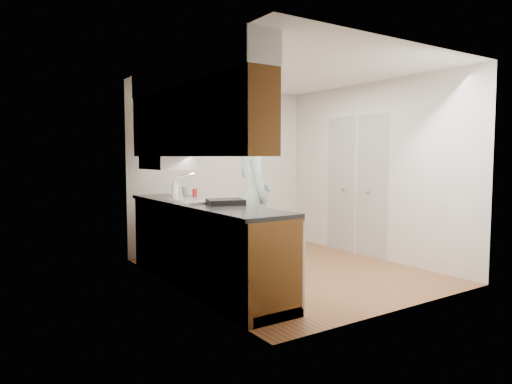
# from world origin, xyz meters

# --- Properties ---
(floor) EXTENTS (3.50, 3.50, 0.00)m
(floor) POSITION_xyz_m (0.00, 0.00, 0.00)
(floor) COLOR #A2653D
(floor) RESTS_ON ground
(ceiling) EXTENTS (3.50, 3.50, 0.00)m
(ceiling) POSITION_xyz_m (0.00, 0.00, 2.50)
(ceiling) COLOR white
(ceiling) RESTS_ON wall_left
(wall_left) EXTENTS (0.02, 3.50, 2.50)m
(wall_left) POSITION_xyz_m (-1.50, 0.00, 1.25)
(wall_left) COLOR silver
(wall_left) RESTS_ON floor
(wall_right) EXTENTS (0.02, 3.50, 2.50)m
(wall_right) POSITION_xyz_m (1.50, 0.00, 1.25)
(wall_right) COLOR silver
(wall_right) RESTS_ON floor
(wall_back) EXTENTS (3.00, 0.02, 2.50)m
(wall_back) POSITION_xyz_m (0.00, 1.75, 1.25)
(wall_back) COLOR silver
(wall_back) RESTS_ON floor
(counter) EXTENTS (0.64, 2.80, 1.30)m
(counter) POSITION_xyz_m (-1.20, -0.00, 0.49)
(counter) COLOR brown
(counter) RESTS_ON floor
(upper_cabinets) EXTENTS (0.47, 2.80, 1.21)m
(upper_cabinets) POSITION_xyz_m (-1.33, 0.05, 1.95)
(upper_cabinets) COLOR brown
(upper_cabinets) RESTS_ON wall_left
(closet_door) EXTENTS (0.02, 1.22, 2.05)m
(closet_door) POSITION_xyz_m (1.49, 0.30, 1.02)
(closet_door) COLOR silver
(closet_door) RESTS_ON wall_right
(floor_mat) EXTENTS (0.76, 0.95, 0.02)m
(floor_mat) POSITION_xyz_m (-0.43, 0.16, 0.01)
(floor_mat) COLOR #565558
(floor_mat) RESTS_ON floor
(person) EXTENTS (0.67, 0.84, 2.10)m
(person) POSITION_xyz_m (-0.43, 0.16, 1.06)
(person) COLOR #A2BFC6
(person) RESTS_ON floor_mat
(soap_bottle_a) EXTENTS (0.10, 0.10, 0.24)m
(soap_bottle_a) POSITION_xyz_m (-1.28, 0.59, 1.06)
(soap_bottle_a) COLOR silver
(soap_bottle_a) RESTS_ON counter
(soap_bottle_b) EXTENTS (0.10, 0.10, 0.18)m
(soap_bottle_b) POSITION_xyz_m (-1.18, 0.72, 1.03)
(soap_bottle_b) COLOR silver
(soap_bottle_b) RESTS_ON counter
(soap_bottle_c) EXTENTS (0.16, 0.16, 0.15)m
(soap_bottle_c) POSITION_xyz_m (-1.13, 0.89, 1.02)
(soap_bottle_c) COLOR silver
(soap_bottle_c) RESTS_ON counter
(soda_can) EXTENTS (0.08, 0.08, 0.11)m
(soda_can) POSITION_xyz_m (-1.00, 0.62, 0.99)
(soda_can) COLOR red
(soda_can) RESTS_ON counter
(steel_can) EXTENTS (0.09, 0.09, 0.13)m
(steel_can) POSITION_xyz_m (-1.06, 0.80, 1.00)
(steel_can) COLOR #A5A5AA
(steel_can) RESTS_ON counter
(dish_rack) EXTENTS (0.45, 0.42, 0.06)m
(dish_rack) POSITION_xyz_m (-1.11, -0.34, 0.97)
(dish_rack) COLOR black
(dish_rack) RESTS_ON counter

